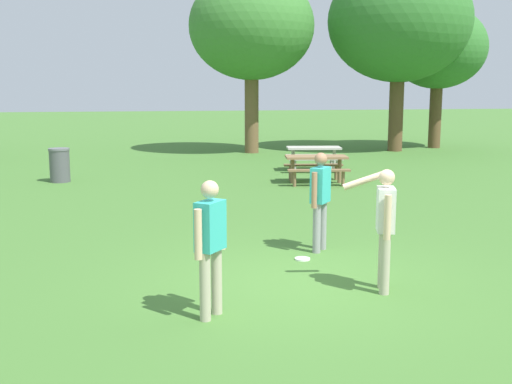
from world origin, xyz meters
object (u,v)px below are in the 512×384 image
at_px(person_catcher, 320,195).
at_px(tree_far_right, 399,22).
at_px(frisbee, 302,259).
at_px(tree_broad_center, 252,27).
at_px(trash_can_further_along, 60,165).
at_px(person_bystander, 384,221).
at_px(person_thrower, 210,240).
at_px(picnic_table_far, 314,153).
at_px(tree_slender_mid, 438,49).
at_px(picnic_table_near, 316,163).

relative_size(person_catcher, tree_far_right, 0.21).
relative_size(frisbee, tree_broad_center, 0.03).
bearing_deg(person_catcher, trash_can_further_along, 120.99).
xyz_separation_m(person_bystander, frisbee, (-0.67, 1.68, -0.95)).
height_order(frisbee, trash_can_further_along, trash_can_further_along).
bearing_deg(person_catcher, person_thrower, -127.51).
relative_size(person_thrower, tree_far_right, 0.21).
distance_m(picnic_table_far, tree_slender_mid, 10.39).
height_order(picnic_table_far, trash_can_further_along, trash_can_further_along).
height_order(person_thrower, tree_slender_mid, tree_slender_mid).
bearing_deg(person_thrower, person_bystander, 13.54).
xyz_separation_m(frisbee, trash_can_further_along, (-4.79, 9.13, 0.47)).
height_order(person_thrower, person_catcher, same).
bearing_deg(person_catcher, tree_broad_center, 84.52).
distance_m(person_catcher, frisbee, 1.12).
bearing_deg(frisbee, person_catcher, 49.26).
distance_m(person_bystander, tree_slender_mid, 20.91).
bearing_deg(frisbee, tree_far_right, 63.16).
distance_m(picnic_table_far, tree_far_right, 8.76).
bearing_deg(trash_can_further_along, tree_far_right, 27.12).
bearing_deg(trash_can_further_along, picnic_table_far, 7.67).
bearing_deg(frisbee, tree_broad_center, 83.23).
distance_m(person_bystander, trash_can_further_along, 12.12).
xyz_separation_m(person_catcher, picnic_table_far, (2.52, 9.69, -0.38)).
height_order(frisbee, tree_slender_mid, tree_slender_mid).
xyz_separation_m(person_catcher, tree_far_right, (7.50, 15.16, 4.31)).
bearing_deg(tree_slender_mid, tree_broad_center, -175.28).
distance_m(picnic_table_near, tree_far_right, 10.83).
distance_m(person_thrower, picnic_table_far, 13.25).
relative_size(trash_can_further_along, tree_far_right, 0.12).
height_order(person_bystander, frisbee, person_bystander).
relative_size(person_bystander, frisbee, 6.75).
relative_size(person_catcher, trash_can_further_along, 1.71).
bearing_deg(tree_broad_center, frisbee, -96.77).
relative_size(person_bystander, picnic_table_far, 0.88).
xyz_separation_m(picnic_table_near, tree_broad_center, (-0.41, 8.34, 4.42)).
distance_m(frisbee, picnic_table_near, 8.00).
xyz_separation_m(picnic_table_far, trash_can_further_along, (-7.71, -1.04, -0.08)).
xyz_separation_m(person_thrower, picnic_table_near, (3.99, 9.88, -0.38)).
distance_m(frisbee, tree_broad_center, 16.84).
relative_size(person_thrower, frisbee, 6.75).
bearing_deg(frisbee, person_bystander, -68.18).
relative_size(person_catcher, tree_slender_mid, 0.27).
bearing_deg(person_catcher, frisbee, -130.74).
bearing_deg(person_bystander, trash_can_further_along, 116.80).
xyz_separation_m(frisbee, tree_slender_mid, (10.15, 16.66, 4.25)).
bearing_deg(frisbee, picnic_table_near, 73.16).
height_order(tree_broad_center, tree_slender_mid, tree_broad_center).
distance_m(picnic_table_near, tree_broad_center, 9.45).
height_order(trash_can_further_along, tree_slender_mid, tree_slender_mid).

